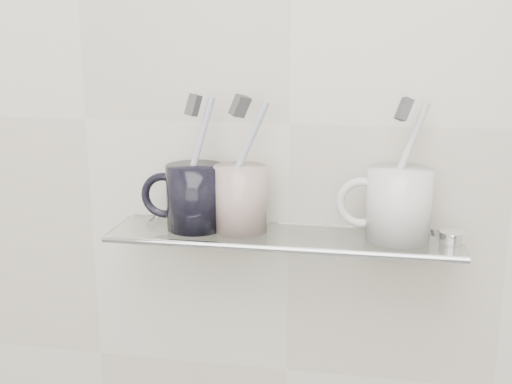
% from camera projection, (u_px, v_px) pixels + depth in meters
% --- Properties ---
extents(wall_back, '(2.50, 0.00, 2.50)m').
position_uv_depth(wall_back, '(290.00, 124.00, 0.94)').
color(wall_back, beige).
rests_on(wall_back, ground).
extents(shelf_glass, '(0.50, 0.12, 0.01)m').
position_uv_depth(shelf_glass, '(283.00, 236.00, 0.92)').
color(shelf_glass, silver).
rests_on(shelf_glass, wall_back).
extents(shelf_rail, '(0.50, 0.01, 0.01)m').
position_uv_depth(shelf_rail, '(277.00, 249.00, 0.87)').
color(shelf_rail, silver).
rests_on(shelf_rail, shelf_glass).
extents(bracket_left, '(0.02, 0.03, 0.02)m').
position_uv_depth(bracket_left, '(154.00, 227.00, 1.00)').
color(bracket_left, silver).
rests_on(bracket_left, wall_back).
extents(bracket_right, '(0.02, 0.03, 0.02)m').
position_uv_depth(bracket_right, '(430.00, 242.00, 0.93)').
color(bracket_right, silver).
rests_on(bracket_right, wall_back).
extents(mug_left, '(0.11, 0.11, 0.09)m').
position_uv_depth(mug_left, '(196.00, 197.00, 0.93)').
color(mug_left, black).
rests_on(mug_left, shelf_glass).
extents(mug_left_handle, '(0.07, 0.01, 0.07)m').
position_uv_depth(mug_left_handle, '(164.00, 196.00, 0.94)').
color(mug_left_handle, black).
rests_on(mug_left_handle, mug_left).
extents(toothbrush_left, '(0.06, 0.03, 0.19)m').
position_uv_depth(toothbrush_left, '(195.00, 161.00, 0.92)').
color(toothbrush_left, '#9C9BBE').
rests_on(toothbrush_left, mug_left).
extents(bristles_left, '(0.02, 0.03, 0.03)m').
position_uv_depth(bristles_left, '(193.00, 105.00, 0.90)').
color(bristles_left, '#404144').
rests_on(bristles_left, toothbrush_left).
extents(mug_center, '(0.08, 0.08, 0.10)m').
position_uv_depth(mug_center, '(241.00, 199.00, 0.92)').
color(mug_center, silver).
rests_on(mug_center, shelf_glass).
extents(mug_center_handle, '(0.07, 0.01, 0.07)m').
position_uv_depth(mug_center_handle, '(210.00, 197.00, 0.93)').
color(mug_center_handle, silver).
rests_on(mug_center_handle, mug_center).
extents(toothbrush_center, '(0.09, 0.02, 0.18)m').
position_uv_depth(toothbrush_center, '(240.00, 162.00, 0.91)').
color(toothbrush_center, '#95ACB5').
rests_on(toothbrush_center, mug_center).
extents(bristles_center, '(0.03, 0.03, 0.04)m').
position_uv_depth(bristles_center, '(240.00, 106.00, 0.89)').
color(bristles_center, '#404144').
rests_on(bristles_center, toothbrush_center).
extents(mug_right, '(0.10, 0.10, 0.10)m').
position_uv_depth(mug_right, '(399.00, 204.00, 0.88)').
color(mug_right, silver).
rests_on(mug_right, shelf_glass).
extents(mug_right_handle, '(0.07, 0.01, 0.07)m').
position_uv_depth(mug_right_handle, '(362.00, 203.00, 0.89)').
color(mug_right_handle, silver).
rests_on(mug_right_handle, mug_right).
extents(toothbrush_right, '(0.07, 0.06, 0.18)m').
position_uv_depth(toothbrush_right, '(401.00, 168.00, 0.87)').
color(toothbrush_right, beige).
rests_on(toothbrush_right, mug_right).
extents(bristles_right, '(0.03, 0.03, 0.04)m').
position_uv_depth(bristles_right, '(404.00, 109.00, 0.85)').
color(bristles_right, '#404144').
rests_on(bristles_right, toothbrush_right).
extents(chrome_cap, '(0.03, 0.03, 0.01)m').
position_uv_depth(chrome_cap, '(452.00, 237.00, 0.88)').
color(chrome_cap, silver).
rests_on(chrome_cap, shelf_glass).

